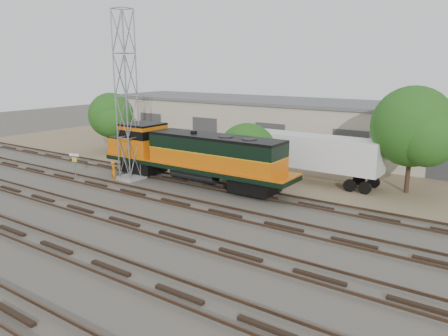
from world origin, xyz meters
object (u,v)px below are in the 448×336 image
Objects in this scene: locomotive at (191,154)px; signal_tower at (126,99)px; semi_trailer at (308,152)px; worker at (114,171)px.

signal_tower is at bearing -160.45° from locomotive.
semi_trailer is (11.91, 7.50, -4.04)m from signal_tower.
signal_tower is 14.65m from semi_trailer.
worker is 0.14× the size of semi_trailer.
semi_trailer is (12.34, 8.79, 1.48)m from worker.
locomotive is 6.31m from worker.
locomotive is 1.28× the size of signal_tower.
signal_tower reaches higher than semi_trailer.
signal_tower is (-4.90, -1.74, 4.03)m from locomotive.
worker is 15.22m from semi_trailer.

